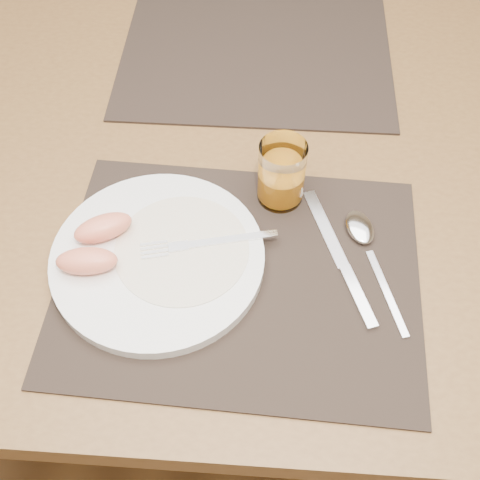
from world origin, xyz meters
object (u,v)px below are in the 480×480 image
plate (158,258)px  fork (197,244)px  table (237,187)px  placemat_far (256,55)px  spoon (363,236)px  juice_glass (281,175)px  knife (344,267)px  placemat_near (239,276)px

plate → fork: 0.05m
table → plate: size_ratio=5.19×
placemat_far → spoon: spoon is taller
spoon → juice_glass: size_ratio=2.00×
fork → plate: bearing=-160.3°
placemat_far → knife: (0.13, -0.42, 0.00)m
placemat_near → placemat_far: 0.44m
placemat_far → fork: (-0.05, -0.41, 0.02)m
placemat_near → placemat_far: (-0.00, 0.44, 0.00)m
placemat_far → spoon: size_ratio=2.38×
table → placemat_far: size_ratio=3.11×
placemat_far → juice_glass: juice_glass is taller
table → placemat_far: 0.24m
placemat_near → fork: (-0.05, 0.03, 0.02)m
placemat_near → plate: (-0.10, 0.01, 0.01)m
placemat_far → fork: size_ratio=2.59×
placemat_far → spoon: 0.41m
placemat_far → juice_glass: bearing=-81.0°
table → knife: bearing=-53.2°
plate → spoon: bearing=11.4°
placemat_near → juice_glass: 0.15m
plate → table: bearing=67.7°
placemat_near → spoon: 0.17m
table → placemat_far: placemat_far is taller
plate → placemat_far: bearing=76.5°
placemat_near → juice_glass: (0.05, 0.13, 0.04)m
plate → knife: plate is taller
placemat_near → fork: size_ratio=2.59×
placemat_far → fork: bearing=-97.5°
knife → placemat_far: bearing=107.5°
knife → spoon: (0.03, 0.05, 0.00)m
juice_glass → knife: bearing=-53.5°
knife → table: bearing=126.8°
knife → plate: bearing=-178.6°
placemat_near → juice_glass: size_ratio=4.75×
juice_glass → placemat_near: bearing=-109.7°
spoon → placemat_far: bearing=113.1°
placemat_far → spoon: (0.16, -0.37, 0.01)m
table → fork: size_ratio=8.06×
plate → juice_glass: (0.15, 0.12, 0.03)m
table → placemat_near: (0.02, -0.22, 0.09)m
plate → juice_glass: size_ratio=2.85×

